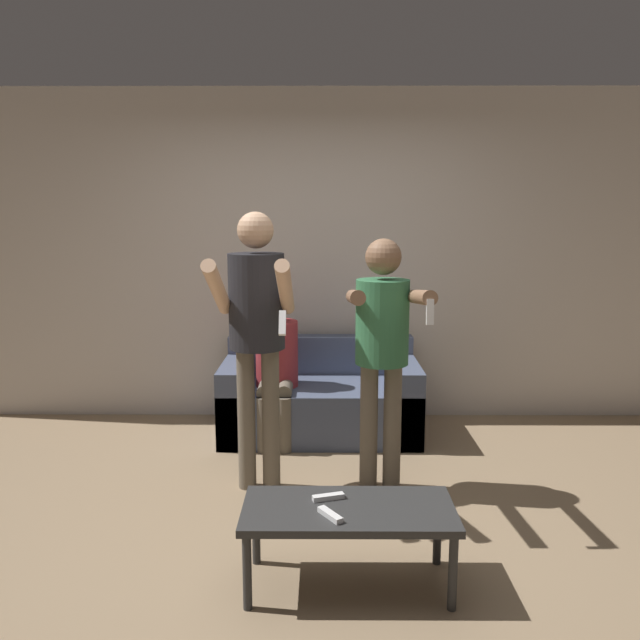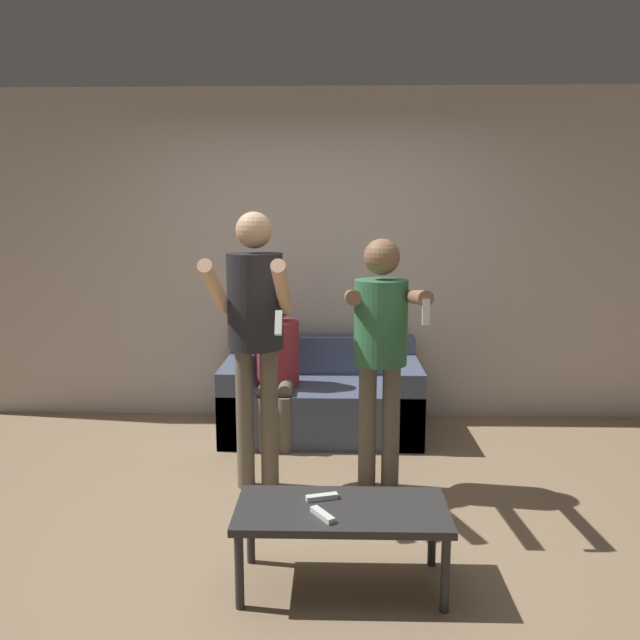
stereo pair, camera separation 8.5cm
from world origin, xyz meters
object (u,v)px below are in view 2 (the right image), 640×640
(person_standing_left, at_px, (255,318))
(coffee_table, at_px, (342,516))
(couch, at_px, (322,400))
(person_standing_right, at_px, (381,336))
(remote_near, at_px, (323,515))
(remote_far, at_px, (322,497))
(person_seated, at_px, (277,359))

(person_standing_left, relative_size, coffee_table, 1.77)
(couch, bearing_deg, person_standing_right, -70.00)
(person_standing_right, relative_size, remote_near, 10.82)
(person_standing_right, bearing_deg, person_standing_left, 179.49)
(remote_near, xyz_separation_m, remote_far, (-0.01, 0.17, 0.00))
(person_standing_right, height_order, remote_near, person_standing_right)
(remote_far, bearing_deg, couch, 91.33)
(couch, distance_m, person_standing_right, 1.32)
(person_standing_right, relative_size, coffee_table, 1.61)
(couch, relative_size, coffee_table, 1.55)
(remote_near, bearing_deg, person_standing_left, 110.83)
(person_standing_left, xyz_separation_m, remote_near, (0.43, -1.13, -0.68))
(coffee_table, relative_size, remote_far, 6.29)
(coffee_table, bearing_deg, person_standing_left, 116.56)
(person_standing_left, bearing_deg, remote_near, -69.17)
(person_standing_right, distance_m, remote_far, 1.16)
(remote_near, bearing_deg, remote_far, 92.19)
(remote_near, distance_m, remote_far, 0.17)
(person_seated, xyz_separation_m, coffee_table, (0.47, -1.91, -0.28))
(person_standing_left, height_order, person_standing_right, person_standing_left)
(couch, bearing_deg, remote_far, -88.67)
(coffee_table, bearing_deg, couch, 93.82)
(person_standing_left, relative_size, remote_far, 11.15)
(person_standing_left, height_order, coffee_table, person_standing_left)
(couch, bearing_deg, person_standing_left, -110.09)
(couch, xyz_separation_m, person_standing_right, (0.38, -1.04, 0.72))
(person_standing_left, bearing_deg, couch, 69.91)
(person_standing_right, xyz_separation_m, remote_near, (-0.33, -1.13, -0.58))
(person_seated, relative_size, remote_far, 7.45)
(couch, xyz_separation_m, person_seated, (-0.33, -0.16, 0.37))
(couch, bearing_deg, person_seated, -154.39)
(remote_far, bearing_deg, remote_near, -87.81)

